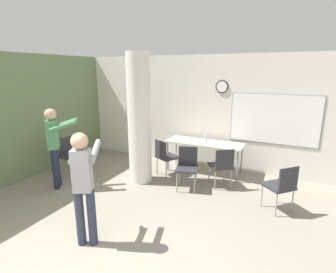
# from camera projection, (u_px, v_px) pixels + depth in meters

# --- Properties ---
(wall_left_accent) EXTENTS (0.12, 7.00, 2.80)m
(wall_left_accent) POSITION_uv_depth(u_px,v_px,m) (22.00, 118.00, 5.83)
(wall_left_accent) COLOR #6B7F56
(wall_left_accent) RESTS_ON ground_plane
(wall_back) EXTENTS (8.00, 0.15, 2.80)m
(wall_back) POSITION_uv_depth(u_px,v_px,m) (209.00, 112.00, 6.58)
(wall_back) COLOR silver
(wall_back) RESTS_ON ground_plane
(support_pillar) EXTENTS (0.50, 0.50, 2.80)m
(support_pillar) POSITION_uv_depth(u_px,v_px,m) (139.00, 120.00, 5.61)
(support_pillar) COLOR silver
(support_pillar) RESTS_ON ground_plane
(folding_table) EXTENTS (1.82, 0.64, 0.76)m
(folding_table) POSITION_uv_depth(u_px,v_px,m) (204.00, 144.00, 6.25)
(folding_table) COLOR beige
(folding_table) RESTS_ON ground_plane
(bottle_on_table) EXTENTS (0.06, 0.06, 0.22)m
(bottle_on_table) POSITION_uv_depth(u_px,v_px,m) (206.00, 138.00, 6.26)
(bottle_on_table) COLOR silver
(bottle_on_table) RESTS_ON folding_table
(chair_table_front) EXTENTS (0.54, 0.54, 0.87)m
(chair_table_front) POSITION_uv_depth(u_px,v_px,m) (187.00, 165.00, 5.46)
(chair_table_front) COLOR #2D2D33
(chair_table_front) RESTS_ON ground_plane
(chair_by_left_wall) EXTENTS (0.46, 0.46, 0.87)m
(chair_by_left_wall) POSITION_uv_depth(u_px,v_px,m) (69.00, 153.00, 6.25)
(chair_by_left_wall) COLOR #2D2D33
(chair_by_left_wall) RESTS_ON ground_plane
(chair_mid_room) EXTENTS (0.62, 0.62, 0.87)m
(chair_mid_room) POSITION_uv_depth(u_px,v_px,m) (282.00, 185.00, 4.53)
(chair_mid_room) COLOR #2D2D33
(chair_mid_room) RESTS_ON ground_plane
(chair_table_right) EXTENTS (0.62, 0.62, 0.87)m
(chair_table_right) POSITION_uv_depth(u_px,v_px,m) (222.00, 164.00, 5.50)
(chair_table_right) COLOR #2D2D33
(chair_table_right) RESTS_ON ground_plane
(chair_table_left) EXTENTS (0.59, 0.59, 0.87)m
(chair_table_left) POSITION_uv_depth(u_px,v_px,m) (165.00, 155.00, 6.11)
(chair_table_left) COLOR #2D2D33
(chair_table_left) RESTS_ON ground_plane
(person_playing_front) EXTENTS (0.56, 0.66, 1.65)m
(person_playing_front) POSITION_uv_depth(u_px,v_px,m) (83.00, 181.00, 3.57)
(person_playing_front) COLOR #2D3347
(person_playing_front) RESTS_ON ground_plane
(person_watching_back) EXTENTS (0.67, 0.61, 1.69)m
(person_watching_back) POSITION_uv_depth(u_px,v_px,m) (55.00, 142.00, 5.38)
(person_watching_back) COLOR #1E2338
(person_watching_back) RESTS_ON ground_plane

